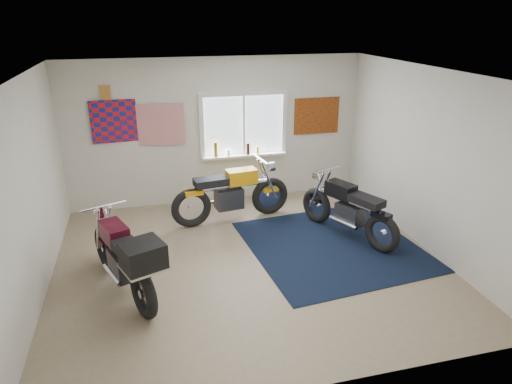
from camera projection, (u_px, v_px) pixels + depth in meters
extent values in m
plane|color=#9E896B|center=(249.00, 262.00, 6.70)|extent=(5.50, 5.50, 0.00)
plane|color=white|center=(247.00, 74.00, 5.70)|extent=(5.50, 5.50, 0.00)
plane|color=silver|center=(217.00, 132.00, 8.45)|extent=(5.50, 0.00, 5.50)
plane|color=silver|center=(315.00, 268.00, 3.95)|extent=(5.50, 0.00, 5.50)
plane|color=silver|center=(29.00, 194.00, 5.57)|extent=(0.00, 5.00, 5.00)
plane|color=silver|center=(427.00, 160.00, 6.83)|extent=(0.00, 5.00, 5.00)
cube|color=black|center=(332.00, 245.00, 7.16)|extent=(2.74, 2.83, 0.01)
cube|color=white|center=(244.00, 125.00, 8.52)|extent=(1.50, 0.02, 1.10)
cube|color=white|center=(243.00, 93.00, 8.29)|extent=(1.66, 0.06, 0.08)
cube|color=white|center=(244.00, 156.00, 8.72)|extent=(1.66, 0.06, 0.08)
cube|color=white|center=(202.00, 128.00, 8.32)|extent=(0.08, 0.06, 1.10)
cube|color=white|center=(284.00, 123.00, 8.68)|extent=(0.08, 0.06, 1.10)
cube|color=white|center=(244.00, 125.00, 8.50)|extent=(0.04, 0.06, 1.10)
cube|color=white|center=(245.00, 155.00, 8.66)|extent=(1.60, 0.16, 0.04)
cylinder|color=#7F6312|center=(216.00, 150.00, 8.46)|extent=(0.07, 0.07, 0.28)
cylinder|color=white|center=(228.00, 153.00, 8.55)|extent=(0.06, 0.06, 0.12)
cylinder|color=black|center=(248.00, 149.00, 8.62)|extent=(0.06, 0.06, 0.22)
cylinder|color=gold|center=(258.00, 150.00, 8.67)|extent=(0.05, 0.05, 0.14)
plane|color=red|center=(120.00, 121.00, 7.94)|extent=(1.00, 0.07, 1.00)
plane|color=red|center=(159.00, 125.00, 8.10)|extent=(0.90, 0.09, 0.90)
cube|color=#B07832|center=(105.00, 93.00, 7.71)|extent=(0.18, 0.02, 0.24)
cube|color=#A54C14|center=(317.00, 116.00, 8.81)|extent=(0.90, 0.03, 0.70)
torus|color=black|center=(270.00, 196.00, 8.19)|extent=(0.70, 0.23, 0.69)
torus|color=black|center=(191.00, 208.00, 7.68)|extent=(0.70, 0.23, 0.69)
cylinder|color=silver|center=(270.00, 196.00, 8.19)|extent=(0.13, 0.12, 0.11)
cylinder|color=silver|center=(191.00, 208.00, 7.68)|extent=(0.13, 0.12, 0.11)
cylinder|color=silver|center=(231.00, 186.00, 7.82)|extent=(1.30, 0.27, 0.09)
cube|color=#313134|center=(229.00, 198.00, 7.89)|extent=(0.50, 0.35, 0.35)
cylinder|color=silver|center=(226.00, 200.00, 8.07)|extent=(0.57, 0.15, 0.07)
cube|color=#F3A10C|center=(242.00, 176.00, 7.84)|extent=(0.55, 0.34, 0.25)
cube|color=black|center=(211.00, 182.00, 7.65)|extent=(0.60, 0.37, 0.12)
cube|color=#F3A10C|center=(193.00, 192.00, 7.60)|extent=(0.33, 0.21, 0.08)
cube|color=#F3A10C|center=(270.00, 189.00, 8.14)|extent=(0.31, 0.18, 0.05)
cylinder|color=silver|center=(260.00, 159.00, 7.86)|extent=(0.13, 0.64, 0.04)
cylinder|color=silver|center=(271.00, 167.00, 8.00)|extent=(0.13, 0.18, 0.17)
torus|color=black|center=(317.00, 205.00, 7.88)|extent=(0.37, 0.62, 0.62)
torus|color=black|center=(382.00, 233.00, 6.89)|extent=(0.37, 0.62, 0.62)
cylinder|color=silver|center=(317.00, 205.00, 7.88)|extent=(0.13, 0.14, 0.11)
cylinder|color=silver|center=(382.00, 233.00, 6.89)|extent=(0.13, 0.14, 0.11)
cylinder|color=silver|center=(349.00, 201.00, 7.27)|extent=(0.59, 1.16, 0.09)
cube|color=#313134|center=(350.00, 214.00, 7.32)|extent=(0.43, 0.52, 0.33)
cylinder|color=silver|center=(343.00, 223.00, 7.26)|extent=(0.29, 0.52, 0.07)
cube|color=black|center=(341.00, 190.00, 7.35)|extent=(0.44, 0.55, 0.24)
cube|color=black|center=(367.00, 201.00, 6.98)|extent=(0.47, 0.61, 0.12)
cube|color=black|center=(382.00, 215.00, 6.82)|extent=(0.27, 0.33, 0.08)
cube|color=black|center=(317.00, 199.00, 7.84)|extent=(0.24, 0.31, 0.05)
cylinder|color=silver|center=(326.00, 170.00, 7.50)|extent=(0.57, 0.29, 0.04)
cylinder|color=silver|center=(317.00, 176.00, 7.70)|extent=(0.18, 0.15, 0.16)
torus|color=black|center=(105.00, 247.00, 6.45)|extent=(0.35, 0.65, 0.65)
torus|color=black|center=(144.00, 293.00, 5.40)|extent=(0.35, 0.65, 0.65)
cylinder|color=silver|center=(105.00, 247.00, 6.45)|extent=(0.13, 0.14, 0.11)
cylinder|color=silver|center=(144.00, 293.00, 5.40)|extent=(0.13, 0.14, 0.11)
cylinder|color=silver|center=(120.00, 248.00, 5.81)|extent=(0.53, 1.20, 0.09)
cube|color=#313134|center=(123.00, 264.00, 5.86)|extent=(0.42, 0.52, 0.34)
cylinder|color=silver|center=(112.00, 275.00, 5.81)|extent=(0.26, 0.54, 0.07)
cube|color=#3C0916|center=(114.00, 233.00, 5.90)|extent=(0.42, 0.56, 0.24)
cube|color=black|center=(129.00, 250.00, 5.51)|extent=(0.46, 0.61, 0.12)
cube|color=#3C0916|center=(140.00, 271.00, 5.33)|extent=(0.26, 0.34, 0.08)
cube|color=#3C0916|center=(104.00, 240.00, 6.41)|extent=(0.23, 0.31, 0.05)
cylinder|color=silver|center=(103.00, 206.00, 6.06)|extent=(0.59, 0.25, 0.04)
cylinder|color=silver|center=(100.00, 212.00, 6.27)|extent=(0.18, 0.15, 0.16)
cube|color=black|center=(143.00, 255.00, 5.12)|extent=(0.57, 0.55, 0.30)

